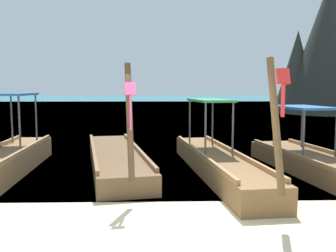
{
  "coord_description": "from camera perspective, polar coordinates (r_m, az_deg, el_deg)",
  "views": [
    {
      "loc": [
        -0.25,
        -6.12,
        2.21
      ],
      "look_at": [
        0.0,
        3.07,
        1.3
      ],
      "focal_mm": 40.15,
      "sensor_mm": 36.0,
      "label": 1
    }
  ],
  "objects": [
    {
      "name": "sea_water",
      "position": [
        67.23,
        -1.36,
        3.79
      ],
      "size": [
        120.0,
        120.0,
        0.0
      ],
      "primitive_type": "plane",
      "color": "#147A89",
      "rests_on": "ground"
    },
    {
      "name": "longtail_boat_red_ribbon",
      "position": [
        9.84,
        7.46,
        -5.38
      ],
      "size": [
        1.75,
        7.3,
        2.74
      ],
      "color": "brown",
      "rests_on": "ground"
    },
    {
      "name": "longtail_boat_green_ribbon",
      "position": [
        10.44,
        21.53,
        -5.22
      ],
      "size": [
        1.98,
        6.51,
        2.69
      ],
      "color": "brown",
      "rests_on": "ground"
    },
    {
      "name": "karst_rock",
      "position": [
        37.11,
        23.78,
        12.24
      ],
      "size": [
        9.78,
        9.13,
        14.14
      ],
      "color": "#2D302B",
      "rests_on": "ground"
    },
    {
      "name": "longtail_boat_pink_ribbon",
      "position": [
        10.86,
        -7.97,
        -4.81
      ],
      "size": [
        2.59,
        7.16,
        2.72
      ],
      "color": "brown",
      "rests_on": "ground"
    },
    {
      "name": "longtail_boat_yellow_ribbon",
      "position": [
        10.71,
        -23.06,
        -4.71
      ],
      "size": [
        1.38,
        5.96,
        2.35
      ],
      "color": "brown",
      "rests_on": "ground"
    },
    {
      "name": "ground",
      "position": [
        6.52,
        0.76,
        -14.18
      ],
      "size": [
        120.0,
        120.0,
        0.0
      ],
      "primitive_type": "plane",
      "color": "beige"
    }
  ]
}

